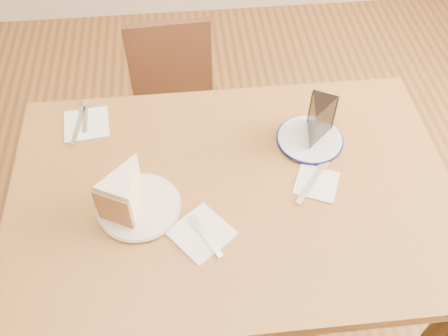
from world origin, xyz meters
TOP-DOWN VIEW (x-y plane):
  - ground at (0.00, 0.00)m, footprint 4.00×4.00m
  - table at (0.00, 0.00)m, footprint 1.20×0.80m
  - chair_far at (-0.15, 0.63)m, footprint 0.40×0.40m
  - plate_cream at (-0.25, -0.04)m, footprint 0.21×0.21m
  - plate_navy at (0.24, 0.15)m, footprint 0.19×0.19m
  - carrot_cake at (-0.27, -0.02)m, footprint 0.14×0.16m
  - chocolate_cake at (0.26, 0.16)m, footprint 0.11×0.13m
  - napkin_cream at (-0.09, -0.13)m, footprint 0.19×0.19m
  - napkin_navy at (0.23, -0.00)m, footprint 0.15×0.15m
  - napkin_spare at (-0.41, 0.29)m, footprint 0.14×0.14m
  - fork_cream at (-0.08, -0.14)m, footprint 0.08×0.13m
  - knife_navy at (0.22, -0.00)m, footprint 0.12×0.14m
  - fork_spare at (-0.41, 0.32)m, footprint 0.02×0.14m
  - knife_spare at (-0.43, 0.28)m, footprint 0.03×0.16m

SIDE VIEW (x-z plane):
  - ground at x=0.00m, z-range 0.00..0.00m
  - chair_far at x=-0.15m, z-range 0.04..0.81m
  - table at x=0.00m, z-range 0.28..1.03m
  - napkin_cream at x=-0.09m, z-range 0.75..0.75m
  - napkin_navy at x=0.23m, z-range 0.75..0.75m
  - napkin_spare at x=-0.41m, z-range 0.75..0.75m
  - plate_cream at x=-0.25m, z-range 0.75..0.76m
  - plate_navy at x=0.24m, z-range 0.75..0.76m
  - fork_cream at x=-0.08m, z-range 0.75..0.76m
  - knife_navy at x=0.22m, z-range 0.75..0.76m
  - fork_spare at x=-0.41m, z-range 0.75..0.76m
  - knife_spare at x=-0.43m, z-range 0.75..0.76m
  - carrot_cake at x=-0.27m, z-range 0.76..0.87m
  - chocolate_cake at x=0.26m, z-range 0.76..0.88m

